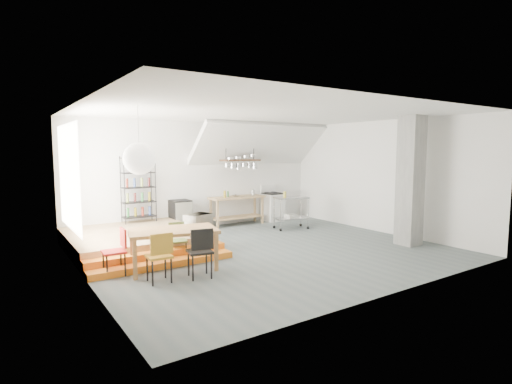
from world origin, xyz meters
TOP-DOWN VIEW (x-y plane):
  - floor at (0.00, 0.00)m, footprint 8.00×8.00m
  - wall_back at (0.00, 3.50)m, footprint 8.00×0.04m
  - wall_left at (-4.00, 0.00)m, footprint 0.04×7.00m
  - wall_right at (4.00, 0.00)m, footprint 0.04×7.00m
  - ceiling at (0.00, 0.00)m, footprint 8.00×7.00m
  - slope_ceiling at (1.80, 2.90)m, footprint 4.40×1.44m
  - window_pane at (-3.98, 1.50)m, footprint 0.02×2.50m
  - platform at (-2.50, 2.00)m, footprint 3.00×3.00m
  - step_lower at (-2.50, 0.05)m, footprint 3.00×0.35m
  - step_upper at (-2.50, 0.40)m, footprint 3.00×0.35m
  - concrete_column at (3.30, -1.50)m, footprint 0.50×0.50m
  - kitchen_counter at (1.10, 3.15)m, footprint 1.80×0.60m
  - stove at (2.50, 3.16)m, footprint 0.60×0.60m
  - pot_rack at (1.13, 2.92)m, footprint 1.20×0.50m
  - wire_shelving at (-2.00, 3.20)m, footprint 0.88×0.38m
  - microwave_shelf at (-1.40, 0.75)m, footprint 0.60×0.40m
  - paper_lantern at (-2.98, -0.07)m, footprint 0.60×0.60m
  - dining_table at (-2.40, -0.20)m, footprint 1.87×1.31m
  - chair_mustard at (-2.92, -0.87)m, footprint 0.44×0.44m
  - chair_black at (-2.21, -1.03)m, footprint 0.51×0.51m
  - chair_olive at (-2.03, 0.49)m, footprint 0.43×0.43m
  - chair_red at (-3.41, 0.04)m, footprint 0.42×0.42m
  - rolling_cart at (2.13, 1.71)m, footprint 1.07×0.75m
  - mini_fridge at (-0.79, 3.20)m, footprint 0.54×0.54m
  - microwave at (-1.40, 0.75)m, footprint 0.70×0.60m
  - bowl at (1.03, 3.10)m, footprint 0.24×0.24m

SIDE VIEW (x-z plane):
  - floor at x=0.00m, z-range 0.00..0.00m
  - step_lower at x=-2.50m, z-range 0.00..0.13m
  - step_upper at x=-2.50m, z-range 0.00..0.27m
  - platform at x=-2.50m, z-range 0.00..0.40m
  - mini_fridge at x=-0.79m, z-range 0.00..0.92m
  - chair_olive at x=-2.03m, z-range 0.08..0.87m
  - stove at x=2.50m, z-range -0.11..1.07m
  - chair_red at x=-3.41m, z-range 0.09..0.97m
  - microwave_shelf at x=-1.40m, z-range 0.46..0.63m
  - chair_mustard at x=-2.92m, z-range 0.09..1.01m
  - chair_black at x=-2.21m, z-range 0.09..1.04m
  - kitchen_counter at x=1.10m, z-range 0.17..1.08m
  - rolling_cart at x=2.13m, z-range 0.14..1.11m
  - dining_table at x=-2.40m, z-range 0.32..1.12m
  - microwave at x=-1.40m, z-range 0.56..0.89m
  - bowl at x=1.03m, z-range 0.91..0.96m
  - wire_shelving at x=-2.00m, z-range 0.43..2.23m
  - wall_back at x=0.00m, z-range 0.00..3.20m
  - wall_left at x=-4.00m, z-range 0.00..3.20m
  - wall_right at x=4.00m, z-range 0.00..3.20m
  - concrete_column at x=3.30m, z-range 0.00..3.20m
  - window_pane at x=-3.98m, z-range 0.70..2.90m
  - pot_rack at x=1.13m, z-range 1.26..2.69m
  - paper_lantern at x=-2.98m, z-range 1.90..2.50m
  - slope_ceiling at x=1.80m, z-range 1.89..3.21m
  - ceiling at x=0.00m, z-range 3.19..3.21m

